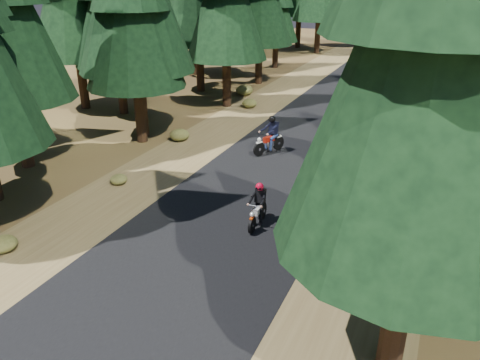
% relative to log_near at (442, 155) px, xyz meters
% --- Properties ---
extents(ground, '(120.00, 120.00, 0.00)m').
position_rel_log_near_xyz_m(ground, '(-6.15, -9.61, -0.16)').
color(ground, '#482F19').
rests_on(ground, ground).
extents(road, '(6.00, 100.00, 0.01)m').
position_rel_log_near_xyz_m(road, '(-6.15, -4.61, -0.15)').
color(road, black).
rests_on(road, ground).
extents(shoulder_l, '(3.20, 100.00, 0.01)m').
position_rel_log_near_xyz_m(shoulder_l, '(-10.75, -4.61, -0.16)').
color(shoulder_l, brown).
rests_on(shoulder_l, ground).
extents(shoulder_r, '(3.20, 100.00, 0.01)m').
position_rel_log_near_xyz_m(shoulder_r, '(-1.55, -4.61, -0.16)').
color(shoulder_r, brown).
rests_on(shoulder_r, ground).
extents(log_near, '(5.03, 3.60, 0.32)m').
position_rel_log_near_xyz_m(log_near, '(0.00, 0.00, 0.00)').
color(log_near, '#4C4233').
rests_on(log_near, ground).
extents(understory_shrubs, '(14.62, 28.80, 0.69)m').
position_rel_log_near_xyz_m(understory_shrubs, '(-5.49, -0.74, 0.12)').
color(understory_shrubs, '#474C1E').
rests_on(understory_shrubs, ground).
extents(rider_lead, '(0.55, 1.63, 1.43)m').
position_rel_log_near_xyz_m(rider_lead, '(-5.17, -8.93, 0.32)').
color(rider_lead, beige).
rests_on(rider_lead, road).
extents(rider_follow, '(1.30, 1.97, 1.70)m').
position_rel_log_near_xyz_m(rider_follow, '(-7.21, -2.48, 0.41)').
color(rider_follow, maroon).
rests_on(rider_follow, road).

